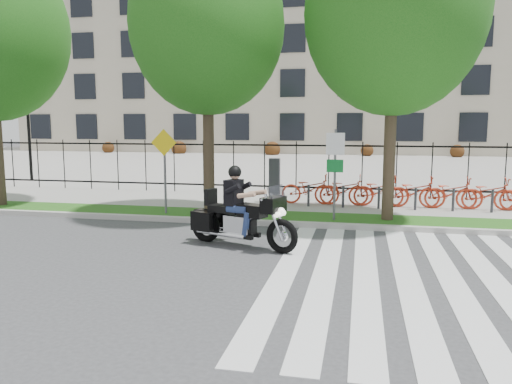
# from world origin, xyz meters

# --- Properties ---
(ground) EXTENTS (120.00, 120.00, 0.00)m
(ground) POSITION_xyz_m (0.00, 0.00, 0.00)
(ground) COLOR #37373A
(ground) RESTS_ON ground
(curb) EXTENTS (60.00, 0.20, 0.15)m
(curb) POSITION_xyz_m (0.00, 4.10, 0.07)
(curb) COLOR #AEAAA3
(curb) RESTS_ON ground
(grass_verge) EXTENTS (60.00, 1.50, 0.15)m
(grass_verge) POSITION_xyz_m (0.00, 4.95, 0.07)
(grass_verge) COLOR #1F5314
(grass_verge) RESTS_ON ground
(sidewalk) EXTENTS (60.00, 3.50, 0.15)m
(sidewalk) POSITION_xyz_m (0.00, 7.45, 0.07)
(sidewalk) COLOR #99968F
(sidewalk) RESTS_ON ground
(plaza) EXTENTS (80.00, 34.00, 0.10)m
(plaza) POSITION_xyz_m (0.00, 25.00, 0.05)
(plaza) COLOR #99968F
(plaza) RESTS_ON ground
(crosswalk_stripes) EXTENTS (5.70, 8.00, 0.01)m
(crosswalk_stripes) POSITION_xyz_m (4.83, 0.00, 0.01)
(crosswalk_stripes) COLOR silver
(crosswalk_stripes) RESTS_ON ground
(iron_fence) EXTENTS (30.00, 0.06, 2.00)m
(iron_fence) POSITION_xyz_m (0.00, 9.20, 1.15)
(iron_fence) COLOR black
(iron_fence) RESTS_ON sidewalk
(office_building) EXTENTS (60.00, 21.90, 20.15)m
(office_building) POSITION_xyz_m (0.00, 44.92, 9.97)
(office_building) COLOR #ADA38B
(office_building) RESTS_ON ground
(lamp_post_left) EXTENTS (1.06, 0.70, 4.25)m
(lamp_post_left) POSITION_xyz_m (-12.00, 12.00, 3.21)
(lamp_post_left) COLOR black
(lamp_post_left) RESTS_ON ground
(street_tree_1) EXTENTS (4.45, 4.45, 8.00)m
(street_tree_1) POSITION_xyz_m (-0.86, 4.95, 5.58)
(street_tree_1) COLOR #37281E
(street_tree_1) RESTS_ON grass_verge
(street_tree_2) EXTENTS (4.80, 4.80, 8.36)m
(street_tree_2) POSITION_xyz_m (4.31, 4.95, 5.74)
(street_tree_2) COLOR #37281E
(street_tree_2) RESTS_ON grass_verge
(bike_share_station) EXTENTS (8.93, 0.87, 1.50)m
(bike_share_station) POSITION_xyz_m (5.17, 7.20, 0.65)
(bike_share_station) COLOR #2D2D33
(bike_share_station) RESTS_ON sidewalk
(sign_pole_regulatory) EXTENTS (0.50, 0.09, 2.50)m
(sign_pole_regulatory) POSITION_xyz_m (2.86, 4.58, 1.74)
(sign_pole_regulatory) COLOR #59595B
(sign_pole_regulatory) RESTS_ON grass_verge
(sign_pole_warning) EXTENTS (0.78, 0.09, 2.49)m
(sign_pole_warning) POSITION_xyz_m (-2.10, 4.58, 1.74)
(sign_pole_warning) COLOR #59595B
(sign_pole_warning) RESTS_ON grass_verge
(motorcycle_rider) EXTENTS (2.76, 1.46, 2.24)m
(motorcycle_rider) POSITION_xyz_m (0.91, 1.66, 0.74)
(motorcycle_rider) COLOR black
(motorcycle_rider) RESTS_ON ground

